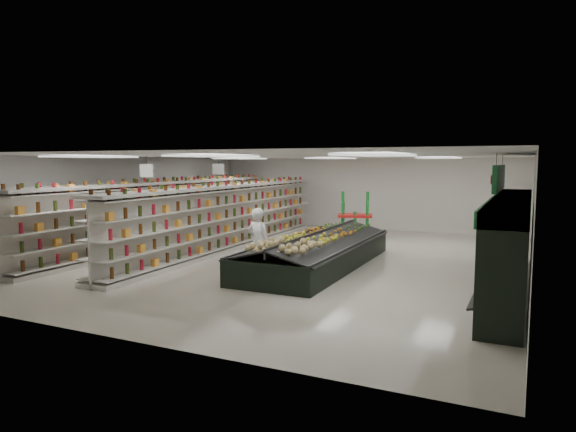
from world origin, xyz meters
The scene contains 16 objects.
floor centered at (0.00, 0.00, 0.00)m, with size 16.00×16.00×0.00m, color beige.
ceiling centered at (0.00, 0.00, 3.20)m, with size 14.00×16.00×0.02m, color white.
wall_back centered at (0.00, 8.00, 1.60)m, with size 14.00×0.02×3.20m, color white.
wall_front centered at (0.00, -8.00, 1.60)m, with size 14.00×0.02×3.20m, color white.
wall_left centered at (-7.00, 0.00, 1.60)m, with size 0.02×16.00×3.20m, color white.
wall_right centered at (7.00, 0.00, 1.60)m, with size 0.02×16.00×3.20m, color white.
produce_wall_case centered at (6.53, -1.50, 1.24)m, with size 0.93×8.00×2.20m.
aisle_sign_near centered at (-3.80, -2.00, 2.75)m, with size 0.52×0.06×0.75m.
aisle_sign_far centered at (-3.80, 2.00, 2.75)m, with size 0.52×0.06×0.75m.
hortifruti_banner centered at (6.25, -1.50, 2.65)m, with size 0.12×3.20×0.95m.
gondola_left centered at (-5.15, 0.58, 1.07)m, with size 1.17×13.42×2.32m.
gondola_center centered at (-2.60, 0.71, 1.02)m, with size 1.38×12.90×2.23m.
produce_island centered at (1.40, -0.80, 0.46)m, with size 2.57×6.86×1.02m.
soda_endcap centered at (0.66, 4.98, 0.83)m, with size 1.54×1.26×1.70m.
shopper_main centered at (0.55, -2.79, 0.92)m, with size 0.67×0.44×1.83m, color silver.
shopper_background centered at (-4.13, 4.97, 0.86)m, with size 0.83×0.51×1.72m, color tan.
Camera 1 is at (6.95, -14.44, 3.01)m, focal length 32.00 mm.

